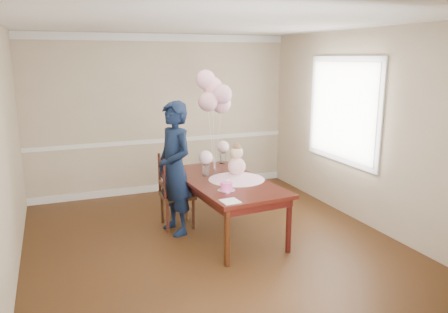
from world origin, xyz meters
TOP-DOWN VIEW (x-y plane):
  - floor at (0.00, 0.00)m, footprint 4.50×5.00m
  - ceiling at (0.00, 0.00)m, footprint 4.50×5.00m
  - wall_back at (0.00, 2.50)m, footprint 4.50×0.02m
  - wall_front at (0.00, -2.50)m, footprint 4.50×0.02m
  - wall_left at (-2.25, 0.00)m, footprint 0.02×5.00m
  - wall_right at (2.25, 0.00)m, footprint 0.02×5.00m
  - chair_rail_trim at (0.00, 2.49)m, footprint 4.50×0.02m
  - crown_molding at (0.00, 2.49)m, footprint 4.50×0.02m
  - baseboard_trim at (0.00, 2.49)m, footprint 4.50×0.02m
  - window_frame at (2.23, 0.50)m, footprint 0.02×1.66m
  - window_blinds at (2.21, 0.50)m, footprint 0.01×1.50m
  - dining_table_top at (0.29, 0.34)m, footprint 1.12×2.03m
  - table_apron at (0.29, 0.34)m, footprint 1.01×1.92m
  - table_leg_fl at (-0.06, -0.59)m, footprint 0.07×0.07m
  - table_leg_fr at (0.76, -0.53)m, footprint 0.07×0.07m
  - table_leg_bl at (-0.19, 1.21)m, footprint 0.07×0.07m
  - table_leg_br at (0.64, 1.27)m, footprint 0.07×0.07m
  - baby_skirt at (0.44, 0.31)m, footprint 0.80×0.80m
  - baby_torso at (0.44, 0.31)m, footprint 0.24×0.24m
  - baby_head at (0.44, 0.31)m, footprint 0.17×0.17m
  - baby_hair at (0.44, 0.31)m, footprint 0.12×0.12m
  - cake_platter at (0.13, -0.11)m, footprint 0.23×0.23m
  - birthday_cake at (0.13, -0.11)m, footprint 0.16×0.16m
  - cake_flower_a at (0.13, -0.11)m, footprint 0.03×0.03m
  - cake_flower_b at (0.15, -0.09)m, footprint 0.03×0.03m
  - rose_vase_near at (0.12, 0.63)m, footprint 0.10×0.10m
  - roses_near at (0.12, 0.63)m, footprint 0.19×0.19m
  - rose_vase_far at (0.60, 1.20)m, footprint 0.10×0.10m
  - roses_far at (0.60, 1.20)m, footprint 0.19×0.19m
  - napkin at (0.01, -0.51)m, footprint 0.21×0.21m
  - balloon_weight at (0.35, 0.89)m, footprint 0.04×0.04m
  - balloon_a at (0.25, 0.88)m, footprint 0.27×0.27m
  - balloon_b at (0.45, 0.85)m, footprint 0.27×0.27m
  - balloon_c at (0.36, 0.99)m, footprint 0.27×0.27m
  - balloon_d at (0.26, 1.00)m, footprint 0.27×0.27m
  - balloon_e at (0.49, 0.98)m, footprint 0.27×0.27m
  - balloon_ribbon_a at (0.30, 0.88)m, footprint 0.09×0.01m
  - balloon_ribbon_b at (0.40, 0.87)m, footprint 0.10×0.05m
  - balloon_ribbon_c at (0.35, 0.94)m, footprint 0.02×0.09m
  - balloon_ribbon_d at (0.31, 0.94)m, footprint 0.09×0.10m
  - balloon_ribbon_e at (0.42, 0.93)m, footprint 0.13×0.08m
  - dining_chair_seat at (-0.24, 0.79)m, footprint 0.46×0.46m
  - chair_leg_fl at (-0.43, 0.62)m, footprint 0.04×0.04m
  - chair_leg_fr at (-0.07, 0.60)m, footprint 0.04×0.04m
  - chair_leg_bl at (-0.42, 0.98)m, footprint 0.04×0.04m
  - chair_leg_br at (-0.06, 0.96)m, footprint 0.04×0.04m
  - chair_back_post_l at (-0.45, 0.62)m, footprint 0.04×0.04m
  - chair_back_post_r at (-0.44, 0.98)m, footprint 0.04×0.04m
  - chair_slat_low at (-0.44, 0.80)m, footprint 0.05×0.40m
  - chair_slat_mid at (-0.44, 0.80)m, footprint 0.05×0.40m
  - chair_slat_top at (-0.44, 0.80)m, footprint 0.05×0.40m
  - woman at (-0.32, 0.60)m, footprint 0.58×0.73m

SIDE VIEW (x-z plane):
  - floor at x=0.00m, z-range 0.00..0.00m
  - baseboard_trim at x=0.00m, z-range 0.00..0.12m
  - chair_leg_fl at x=-0.43m, z-range 0.00..0.43m
  - chair_leg_fr at x=-0.07m, z-range 0.00..0.43m
  - chair_leg_bl at x=-0.42m, z-range 0.00..0.43m
  - chair_leg_br at x=-0.06m, z-range 0.00..0.43m
  - table_leg_fl at x=-0.06m, z-range 0.00..0.69m
  - table_leg_fr at x=0.76m, z-range 0.00..0.69m
  - table_leg_bl at x=-0.19m, z-range 0.00..0.69m
  - table_leg_br at x=0.64m, z-range 0.00..0.69m
  - dining_chair_seat at x=-0.24m, z-range 0.43..0.48m
  - chair_slat_low at x=-0.44m, z-range 0.60..0.65m
  - table_apron at x=0.29m, z-range 0.59..0.69m
  - dining_table_top at x=0.29m, z-range 0.69..0.73m
  - cake_platter at x=0.13m, z-range 0.73..0.74m
  - napkin at x=0.01m, z-range 0.73..0.74m
  - chair_back_post_l at x=-0.45m, z-range 0.46..1.02m
  - chair_back_post_r at x=-0.44m, z-range 0.46..1.02m
  - balloon_weight at x=0.35m, z-range 0.73..0.75m
  - chair_slat_mid at x=-0.44m, z-range 0.76..0.81m
  - baby_skirt at x=0.44m, z-range 0.73..0.83m
  - birthday_cake at x=0.13m, z-range 0.74..0.84m
  - rose_vase_near at x=0.12m, z-range 0.73..0.89m
  - rose_vase_far at x=0.60m, z-range 0.73..0.89m
  - cake_flower_a at x=0.13m, z-range 0.84..0.87m
  - cake_flower_b at x=0.15m, z-range 0.84..0.87m
  - woman at x=-0.32m, z-range 0.00..1.77m
  - chair_rail_trim at x=0.00m, z-range 0.86..0.94m
  - baby_torso at x=0.44m, z-range 0.79..1.03m
  - chair_slat_top at x=-0.44m, z-range 0.92..0.97m
  - roses_near at x=0.12m, z-range 0.90..1.08m
  - roses_far at x=0.60m, z-range 0.90..1.08m
  - baby_head at x=0.44m, z-range 1.01..1.18m
  - balloon_ribbon_e at x=0.42m, z-range 0.75..1.51m
  - baby_hair at x=0.44m, z-range 1.10..1.21m
  - balloon_ribbon_a at x=0.30m, z-range 0.75..1.57m
  - balloon_ribbon_b at x=0.40m, z-range 0.75..1.66m
  - balloon_ribbon_c at x=0.35m, z-range 0.75..1.76m
  - balloon_ribbon_d at x=0.31m, z-range 0.75..1.86m
  - wall_back at x=0.00m, z-range 0.00..2.70m
  - wall_front at x=0.00m, z-range 0.00..2.70m
  - wall_left at x=-2.25m, z-range 0.00..2.70m
  - wall_right at x=2.25m, z-range 0.00..2.70m
  - window_frame at x=2.23m, z-range 0.77..2.33m
  - window_blinds at x=2.21m, z-range 0.85..2.25m
  - balloon_e at x=0.49m, z-range 1.53..1.80m
  - balloon_a at x=0.25m, z-range 1.58..1.85m
  - balloon_b at x=0.45m, z-range 1.68..1.95m
  - balloon_c at x=0.36m, z-range 1.77..2.05m
  - balloon_d at x=0.26m, z-range 1.87..2.15m
  - crown_molding at x=0.00m, z-range 2.57..2.69m
  - ceiling at x=0.00m, z-range 2.69..2.71m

